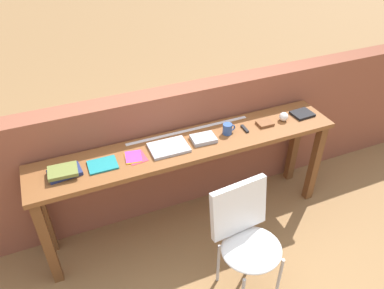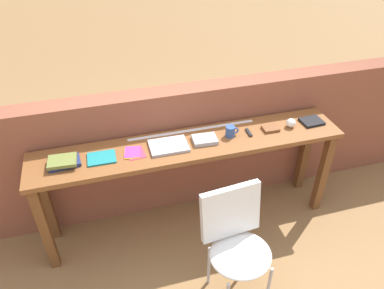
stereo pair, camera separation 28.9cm
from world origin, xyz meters
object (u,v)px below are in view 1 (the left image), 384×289
(pamphlet_pile_colourful, at_px, (134,157))
(mug, at_px, (228,129))
(leather_journal_brown, at_px, (265,123))
(magazine_cycling, at_px, (103,165))
(book_stack_leftmost, at_px, (64,172))
(multitool_folded, at_px, (245,129))
(book_open_centre, at_px, (169,148))
(book_repair_rightmost, at_px, (302,114))
(chair_white_moulded, at_px, (247,235))
(sports_ball_small, at_px, (284,117))

(pamphlet_pile_colourful, distance_m, mug, 0.79)
(leather_journal_brown, bearing_deg, pamphlet_pile_colourful, -178.70)
(magazine_cycling, relative_size, mug, 1.89)
(pamphlet_pile_colourful, bearing_deg, leather_journal_brown, 0.41)
(book_stack_leftmost, bearing_deg, multitool_folded, 0.40)
(book_stack_leftmost, relative_size, mug, 2.17)
(magazine_cycling, xyz_separation_m, leather_journal_brown, (1.38, 0.01, 0.01))
(book_open_centre, xyz_separation_m, mug, (0.51, 0.01, 0.03))
(pamphlet_pile_colourful, xyz_separation_m, book_repair_rightmost, (1.53, 0.02, 0.01))
(multitool_folded, bearing_deg, magazine_cycling, -179.44)
(chair_white_moulded, xyz_separation_m, multitool_folded, (0.37, 0.74, 0.36))
(book_repair_rightmost, bearing_deg, book_open_centre, 177.52)
(chair_white_moulded, relative_size, book_stack_leftmost, 3.73)
(mug, relative_size, multitool_folded, 1.00)
(chair_white_moulded, xyz_separation_m, mug, (0.21, 0.74, 0.40))
(chair_white_moulded, height_order, sports_ball_small, sports_ball_small)
(multitool_folded, bearing_deg, mug, 178.52)
(leather_journal_brown, bearing_deg, book_stack_leftmost, -178.80)
(leather_journal_brown, bearing_deg, multitool_folded, -179.46)
(mug, bearing_deg, chair_white_moulded, -105.65)
(book_stack_leftmost, height_order, magazine_cycling, book_stack_leftmost)
(magazine_cycling, relative_size, multitool_folded, 1.89)
(leather_journal_brown, bearing_deg, magazine_cycling, -178.67)
(magazine_cycling, xyz_separation_m, sports_ball_small, (1.56, 0.01, 0.03))
(book_stack_leftmost, relative_size, leather_journal_brown, 1.84)
(book_open_centre, relative_size, leather_journal_brown, 2.28)
(book_repair_rightmost, bearing_deg, multitool_folded, 177.58)
(mug, distance_m, leather_journal_brown, 0.35)
(sports_ball_small, bearing_deg, magazine_cycling, -179.78)
(chair_white_moulded, height_order, pamphlet_pile_colourful, chair_white_moulded)
(book_open_centre, height_order, mug, mug)
(sports_ball_small, bearing_deg, book_open_centre, -179.98)
(chair_white_moulded, bearing_deg, magazine_cycling, 138.56)
(chair_white_moulded, height_order, magazine_cycling, magazine_cycling)
(magazine_cycling, height_order, multitool_folded, multitool_folded)
(chair_white_moulded, relative_size, leather_journal_brown, 6.86)
(sports_ball_small, xyz_separation_m, book_repair_rightmost, (0.21, 0.01, -0.03))
(chair_white_moulded, distance_m, book_stack_leftmost, 1.36)
(magazine_cycling, height_order, book_repair_rightmost, book_repair_rightmost)
(book_open_centre, bearing_deg, book_stack_leftmost, -178.90)
(pamphlet_pile_colourful, height_order, leather_journal_brown, leather_journal_brown)
(leather_journal_brown, xyz_separation_m, book_repair_rightmost, (0.39, 0.01, -0.00))
(magazine_cycling, distance_m, pamphlet_pile_colourful, 0.24)
(mug, xyz_separation_m, sports_ball_small, (0.53, -0.01, -0.01))
(book_open_centre, xyz_separation_m, book_repair_rightmost, (1.25, 0.01, -0.00))
(book_stack_leftmost, bearing_deg, book_repair_rightmost, 0.47)
(magazine_cycling, height_order, mug, mug)
(multitool_folded, bearing_deg, book_repair_rightmost, 0.63)
(book_stack_leftmost, bearing_deg, pamphlet_pile_colourful, 0.10)
(book_stack_leftmost, relative_size, book_repair_rightmost, 1.33)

